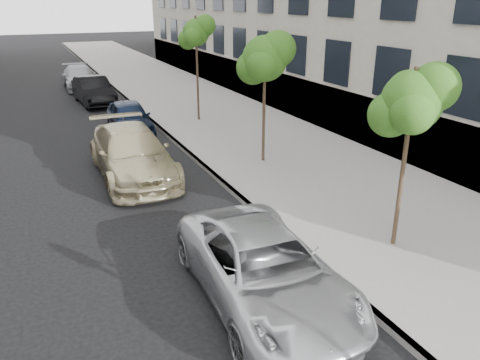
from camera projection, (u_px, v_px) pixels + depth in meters
ground at (310, 325)px, 8.25m from camera, size 160.00×160.00×0.00m
sidewalk at (165, 86)px, 30.22m from camera, size 6.40×72.00×0.14m
curb at (116, 90)px, 29.01m from camera, size 0.15×72.00×0.14m
tree_near at (413, 101)px, 9.54m from camera, size 1.63×1.43×4.08m
tree_mid at (266, 58)px, 14.98m from camera, size 1.79×1.59×4.32m
tree_far at (197, 33)px, 20.34m from camera, size 1.55×1.35×4.62m
minivan at (264, 269)px, 8.68m from camera, size 2.49×5.00×1.36m
suv at (132, 153)px, 14.87m from camera, size 2.24×5.38×1.55m
sedan_blue at (129, 117)px, 19.78m from camera, size 1.76×4.03×1.35m
sedan_black at (94, 91)px, 25.26m from camera, size 1.87×4.49×1.45m
sedan_rear at (80, 77)px, 29.65m from camera, size 2.02×4.84×1.40m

